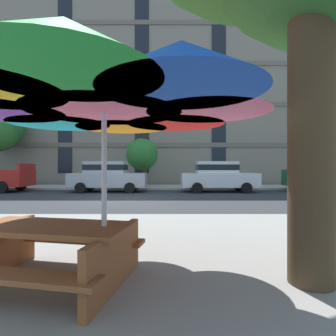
# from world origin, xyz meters

# --- Properties ---
(ground_plane) EXTENTS (120.00, 120.00, 0.00)m
(ground_plane) POSITION_xyz_m (0.00, 0.00, 0.00)
(ground_plane) COLOR #2D3033
(sidewalk_far) EXTENTS (56.00, 3.60, 0.12)m
(sidewalk_far) POSITION_xyz_m (0.00, 6.80, 0.06)
(sidewalk_far) COLOR #B2ADA3
(sidewalk_far) RESTS_ON ground
(apartment_building) EXTENTS (42.19, 12.08, 16.00)m
(apartment_building) POSITION_xyz_m (0.00, 14.99, 8.00)
(apartment_building) COLOR gray
(apartment_building) RESTS_ON ground
(sedan_silver) EXTENTS (4.40, 1.98, 1.78)m
(sedan_silver) POSITION_xyz_m (-1.49, 3.70, 0.95)
(sedan_silver) COLOR #A8AAB2
(sedan_silver) RESTS_ON ground
(sedan_white) EXTENTS (4.40, 1.98, 1.78)m
(sedan_white) POSITION_xyz_m (4.98, 3.70, 0.95)
(sedan_white) COLOR silver
(sedan_white) RESTS_ON ground
(pickup_green) EXTENTS (5.10, 2.12, 2.20)m
(pickup_green) POSITION_xyz_m (11.40, 3.70, 1.03)
(pickup_green) COLOR #195933
(pickup_green) RESTS_ON ground
(street_tree_middle) EXTENTS (2.21, 2.32, 3.45)m
(street_tree_middle) POSITION_xyz_m (0.33, 6.43, 2.37)
(street_tree_middle) COLOR #4C3823
(street_tree_middle) RESTS_ON ground
(patio_umbrella) EXTENTS (3.72, 3.72, 2.53)m
(patio_umbrella) POSITION_xyz_m (1.33, -9.00, 2.25)
(patio_umbrella) COLOR silver
(patio_umbrella) RESTS_ON ground
(picnic_table) EXTENTS (2.06, 1.84, 0.77)m
(picnic_table) POSITION_xyz_m (0.71, -8.96, 0.49)
(picnic_table) COLOR brown
(picnic_table) RESTS_ON ground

